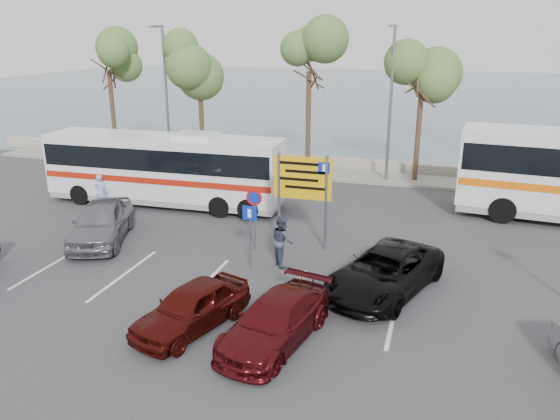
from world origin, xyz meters
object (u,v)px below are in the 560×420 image
(car_silver_a, at_px, (101,222))
(pedestrian_far, at_px, (282,241))
(car_red, at_px, (192,307))
(direction_sign, at_px, (303,185))
(street_lamp_right, at_px, (391,97))
(street_lamp_left, at_px, (165,89))
(coach_bus_left, at_px, (164,171))
(suv_black, at_px, (385,272))
(pedestrian_near, at_px, (101,192))
(car_maroon, at_px, (275,321))

(car_silver_a, height_order, pedestrian_far, pedestrian_far)
(pedestrian_far, bearing_deg, car_red, 129.66)
(direction_sign, xyz_separation_m, car_red, (-1.36, -6.70, -1.79))
(street_lamp_right, relative_size, car_silver_a, 1.74)
(street_lamp_left, distance_m, car_silver_a, 13.06)
(coach_bus_left, distance_m, car_red, 11.78)
(suv_black, bearing_deg, street_lamp_left, 157.39)
(pedestrian_far, bearing_deg, suv_black, -143.36)
(direction_sign, relative_size, pedestrian_far, 1.98)
(car_silver_a, bearing_deg, car_red, -59.08)
(pedestrian_near, bearing_deg, car_maroon, 140.78)
(car_silver_a, distance_m, suv_black, 11.11)
(car_silver_a, relative_size, suv_black, 0.94)
(car_maroon, xyz_separation_m, car_red, (-2.40, 0.00, 0.03))
(suv_black, relative_size, pedestrian_near, 2.98)
(pedestrian_near, bearing_deg, pedestrian_far, 157.87)
(direction_sign, height_order, car_silver_a, direction_sign)
(coach_bus_left, relative_size, pedestrian_near, 6.82)
(coach_bus_left, bearing_deg, car_maroon, -49.50)
(car_silver_a, relative_size, pedestrian_near, 2.80)
(coach_bus_left, height_order, suv_black, coach_bus_left)
(street_lamp_right, bearing_deg, car_maroon, -93.23)
(coach_bus_left, distance_m, pedestrian_far, 8.95)
(direction_sign, relative_size, car_silver_a, 0.78)
(car_silver_a, bearing_deg, pedestrian_near, 104.06)
(car_red, relative_size, pedestrian_far, 2.06)
(coach_bus_left, xyz_separation_m, pedestrian_near, (-2.50, -1.50, -0.79))
(car_maroon, bearing_deg, suv_black, 69.48)
(direction_sign, relative_size, car_maroon, 0.86)
(street_lamp_right, bearing_deg, suv_black, -83.79)
(street_lamp_right, distance_m, pedestrian_far, 12.91)
(pedestrian_near, bearing_deg, car_silver_a, 122.81)
(coach_bus_left, distance_m, pedestrian_near, 3.02)
(pedestrian_near, relative_size, pedestrian_far, 0.90)
(street_lamp_left, relative_size, pedestrian_far, 4.40)
(street_lamp_left, xyz_separation_m, pedestrian_far, (10.78, -12.17, -3.69))
(direction_sign, distance_m, coach_bus_left, 8.24)
(street_lamp_right, relative_size, direction_sign, 2.23)
(pedestrian_far, bearing_deg, direction_sign, -44.07)
(direction_sign, xyz_separation_m, suv_black, (3.44, -2.92, -1.75))
(street_lamp_left, height_order, direction_sign, street_lamp_left)
(coach_bus_left, xyz_separation_m, car_red, (6.14, -10.00, -0.97))
(car_maroon, height_order, pedestrian_far, pedestrian_far)
(street_lamp_right, distance_m, car_maroon, 17.51)
(street_lamp_left, distance_m, coach_bus_left, 8.39)
(street_lamp_left, distance_m, pedestrian_far, 16.67)
(car_red, relative_size, pedestrian_near, 2.28)
(coach_bus_left, distance_m, car_silver_a, 5.07)
(pedestrian_near, bearing_deg, coach_bus_left, -150.67)
(street_lamp_right, distance_m, suv_black, 13.88)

